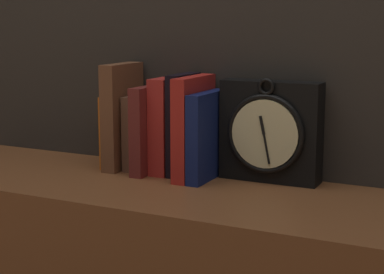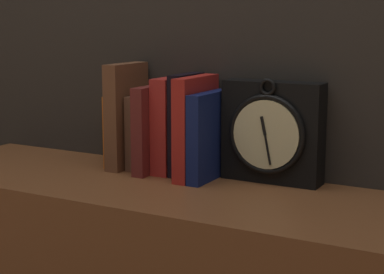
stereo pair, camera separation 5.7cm
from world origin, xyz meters
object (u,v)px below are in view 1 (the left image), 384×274
Objects in this scene: book_slot1_brown at (123,116)px; book_slot5_black at (183,124)px; book_slot4_red at (168,125)px; book_slot2_brown at (141,132)px; clock at (270,132)px; book_slot7_navy at (207,136)px; book_slot0_orange at (116,131)px; book_slot6_red at (194,127)px; book_slot3_maroon at (151,129)px.

book_slot5_black is (0.16, 0.01, -0.01)m from book_slot1_brown.
book_slot2_brown is at bearing 177.20° from book_slot4_red.
clock is 0.14m from book_slot7_navy.
book_slot4_red is (0.14, -0.00, 0.02)m from book_slot0_orange.
book_slot5_black is at bearing -173.35° from clock.
book_slot5_black reaches higher than book_slot4_red.
book_slot4_red is (-0.24, -0.02, -0.00)m from clock.
book_slot7_navy is (0.22, -0.01, -0.03)m from book_slot1_brown.
book_slot6_red is at bearing -164.77° from clock.
book_slot1_brown is at bearing -164.34° from book_slot2_brown.
book_slot4_red reaches higher than book_slot3_maroon.
book_slot0_orange is at bearing -176.56° from clock.
book_slot0_orange is 0.11m from book_slot3_maroon.
book_slot6_red is 0.04m from book_slot7_navy.
book_slot1_brown is 0.23m from book_slot7_navy.
book_slot0_orange is 0.25m from book_slot7_navy.
book_slot2_brown is 0.90× the size of book_slot7_navy.
book_slot6_red is at bearing -179.46° from book_slot7_navy.
clock is 0.24m from book_slot4_red.
book_slot1_brown is at bearing 177.26° from book_slot7_navy.
book_slot6_red is at bearing -5.52° from book_slot0_orange.
book_slot0_orange is 0.76× the size of book_slot6_red.
clock is 1.31× the size of book_slot2_brown.
book_slot1_brown is at bearing -174.67° from clock.
book_slot5_black reaches higher than book_slot7_navy.
book_slot7_navy is (0.14, -0.00, -0.00)m from book_slot3_maroon.
book_slot5_black reaches higher than book_slot3_maroon.
clock is at bearing 3.87° from book_slot2_brown.
book_slot2_brown is 0.87× the size of book_slot3_maroon.
book_slot3_maroon is 0.88× the size of book_slot5_black.
book_slot2_brown is at bearing -176.13° from clock.
book_slot1_brown reaches higher than book_slot2_brown.
book_slot6_red is at bearing -2.41° from book_slot3_maroon.
book_slot1_brown is 1.24× the size of book_slot3_maroon.
book_slot0_orange is 0.98× the size of book_slot2_brown.
book_slot4_red is 1.13× the size of book_slot7_navy.
book_slot3_maroon is at bearing -171.81° from clock.
book_slot3_maroon reaches higher than book_slot2_brown.
book_slot4_red reaches higher than book_slot7_navy.
book_slot6_red is (0.07, -0.02, 0.00)m from book_slot4_red.
book_slot1_brown is at bearing 176.70° from book_slot6_red.
book_slot1_brown is 1.13× the size of book_slot4_red.
book_slot0_orange is 0.75× the size of book_slot5_black.
book_slot5_black is (0.04, 0.00, 0.00)m from book_slot4_red.
book_slot3_maroon is at bearing -158.16° from book_slot4_red.
book_slot4_red is (0.12, 0.01, -0.01)m from book_slot1_brown.
book_slot2_brown is at bearing 1.53° from book_slot0_orange.
book_slot3_maroon is at bearing -167.81° from book_slot5_black.
book_slot5_black is (-0.20, -0.02, 0.00)m from clock.
book_slot1_brown is 1.28× the size of book_slot7_navy.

